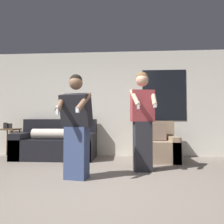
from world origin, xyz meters
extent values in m
plane|color=slate|center=(0.00, 0.00, 0.00)|extent=(14.00, 14.00, 0.00)
cube|color=beige|center=(0.00, 2.98, 1.35)|extent=(6.84, 0.06, 2.70)
cube|color=black|center=(1.31, 2.94, 1.55)|extent=(1.10, 0.01, 1.30)
cube|color=black|center=(-1.33, 2.43, 0.23)|extent=(1.85, 0.94, 0.47)
cube|color=black|center=(-1.33, 2.79, 0.70)|extent=(1.85, 0.22, 0.47)
cube|color=black|center=(-2.11, 2.43, 0.30)|extent=(0.28, 0.94, 0.61)
cube|color=black|center=(-0.54, 2.43, 0.30)|extent=(0.28, 0.94, 0.61)
cylinder|color=beige|center=(-1.33, 2.31, 0.59)|extent=(1.02, 0.24, 0.24)
cube|color=#937A60|center=(1.06, 2.29, 0.22)|extent=(0.81, 0.88, 0.45)
cube|color=#937A60|center=(1.06, 2.62, 0.67)|extent=(0.81, 0.20, 0.44)
cube|color=#937A60|center=(0.75, 2.29, 0.27)|extent=(0.18, 0.88, 0.55)
cube|color=#937A60|center=(1.38, 2.29, 0.27)|extent=(0.18, 0.88, 0.55)
cube|color=#7A6656|center=(1.06, 2.35, 0.64)|extent=(0.36, 0.14, 0.36)
cube|color=brown|center=(-2.61, 2.68, 0.68)|extent=(0.41, 0.46, 0.04)
cylinder|color=brown|center=(-2.44, 2.49, 0.33)|extent=(0.04, 0.04, 0.66)
cylinder|color=brown|center=(-2.78, 2.88, 0.33)|extent=(0.04, 0.04, 0.66)
cylinder|color=brown|center=(-2.44, 2.88, 0.33)|extent=(0.04, 0.04, 0.66)
cube|color=black|center=(-2.71, 2.66, 0.77)|extent=(0.10, 0.02, 0.17)
cube|color=black|center=(-2.61, 2.68, 0.76)|extent=(0.13, 0.02, 0.15)
cube|color=#384770|center=(-0.41, 0.67, 0.40)|extent=(0.37, 0.30, 0.79)
cube|color=black|center=(-0.42, 0.63, 1.05)|extent=(0.50, 0.41, 0.55)
sphere|color=brown|center=(-0.42, 0.61, 1.47)|extent=(0.21, 0.21, 0.21)
sphere|color=black|center=(-0.42, 0.62, 1.51)|extent=(0.20, 0.20, 0.20)
cylinder|color=brown|center=(-0.63, 0.52, 1.16)|extent=(0.08, 0.35, 0.30)
cube|color=white|center=(-0.63, 0.37, 1.04)|extent=(0.04, 0.04, 0.13)
cylinder|color=brown|center=(-0.27, 0.45, 1.16)|extent=(0.20, 0.36, 0.30)
cube|color=white|center=(-0.32, 0.31, 1.04)|extent=(0.05, 0.04, 0.08)
cube|color=#28282D|center=(0.64, 1.26, 0.44)|extent=(0.34, 0.29, 0.88)
cube|color=#99383D|center=(0.64, 1.26, 1.16)|extent=(0.44, 0.30, 0.57)
sphere|color=tan|center=(0.64, 1.25, 1.62)|extent=(0.23, 0.23, 0.23)
sphere|color=brown|center=(0.64, 1.26, 1.66)|extent=(0.22, 0.22, 0.22)
cylinder|color=tan|center=(0.50, 1.08, 1.28)|extent=(0.19, 0.36, 0.33)
cube|color=white|center=(0.55, 0.94, 1.15)|extent=(0.04, 0.04, 0.13)
cylinder|color=tan|center=(0.83, 1.14, 1.28)|extent=(0.08, 0.36, 0.33)
cube|color=white|center=(0.83, 0.98, 1.15)|extent=(0.05, 0.04, 0.08)
camera|label=1|loc=(0.36, -2.67, 0.87)|focal=35.00mm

